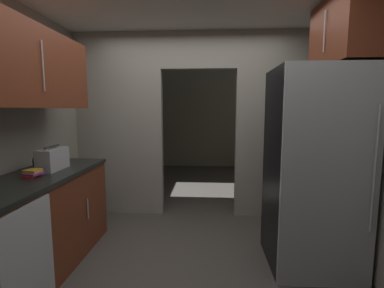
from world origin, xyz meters
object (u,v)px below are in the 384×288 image
(boombox, at_px, (52,159))
(dishwasher, at_px, (29,265))
(refrigerator, at_px, (313,170))
(book_stack, at_px, (33,173))

(boombox, bearing_deg, dishwasher, -71.67)
(refrigerator, distance_m, book_stack, 2.57)
(refrigerator, relative_size, dishwasher, 2.20)
(refrigerator, height_order, book_stack, refrigerator)
(dishwasher, relative_size, book_stack, 5.56)
(refrigerator, distance_m, boombox, 2.54)
(book_stack, bearing_deg, dishwasher, -62.04)
(refrigerator, distance_m, dishwasher, 2.48)
(boombox, bearing_deg, refrigerator, 1.03)
(dishwasher, relative_size, boombox, 2.37)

